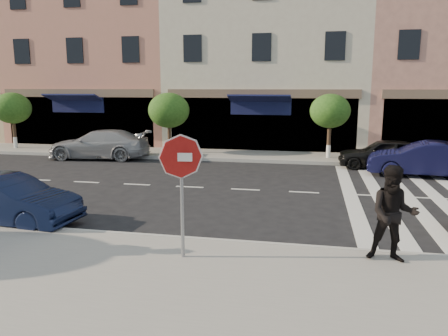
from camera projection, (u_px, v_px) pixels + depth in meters
ground at (222, 225)px, 11.26m from camera, size 120.00×120.00×0.00m
sidewalk_near at (179, 286)px, 7.63m from camera, size 60.00×4.50×0.15m
sidewalk_far at (266, 156)px, 21.84m from camera, size 60.00×3.00×0.15m
building_west_mid at (110, 32)px, 28.49m from camera, size 10.00×9.00×14.00m
building_centre at (270, 54)px, 26.72m from camera, size 11.00×9.00×11.00m
street_tree_wa at (12, 108)px, 23.95m from camera, size 2.00×2.00×3.05m
street_tree_wb at (169, 111)px, 22.21m from camera, size 2.10×2.10×3.06m
street_tree_c at (330, 111)px, 20.64m from camera, size 1.90×1.90×3.04m
stop_sign at (181, 169)px, 8.43m from camera, size 0.87×0.14×2.47m
walker at (393, 214)px, 8.39m from camera, size 0.97×0.78×1.90m
car_near_mid at (7, 200)px, 11.24m from camera, size 3.93×1.66×1.26m
car_far_left at (99, 144)px, 21.46m from camera, size 5.07×2.40×1.43m
car_far_mid at (384, 154)px, 18.87m from camera, size 3.96×1.79×1.32m
car_far_right at (424, 159)px, 17.17m from camera, size 4.38×1.93×1.40m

